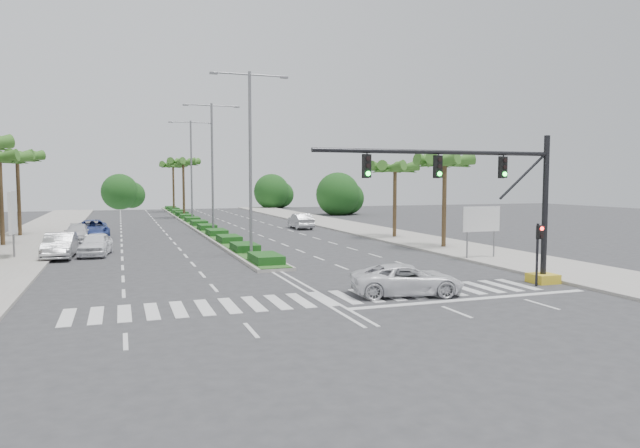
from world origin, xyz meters
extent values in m
plane|color=#333335|center=(0.00, 0.00, 0.00)|extent=(160.00, 160.00, 0.00)
cube|color=gray|center=(15.20, 20.00, 0.07)|extent=(6.00, 120.00, 0.15)
cube|color=gray|center=(-15.20, 20.00, 0.07)|extent=(6.00, 120.00, 0.15)
cube|color=gray|center=(0.00, 45.00, 0.10)|extent=(2.20, 75.00, 0.20)
cube|color=#27591E|center=(0.00, 45.00, 0.22)|extent=(1.80, 75.00, 0.04)
cube|color=gold|center=(11.50, 0.00, 0.23)|extent=(1.20, 1.20, 0.45)
cylinder|color=black|center=(11.50, 0.00, 3.70)|extent=(0.28, 0.28, 7.00)
cylinder|color=black|center=(5.50, 0.00, 6.30)|extent=(12.00, 0.20, 0.20)
cylinder|color=black|center=(10.10, 0.00, 5.20)|extent=(2.53, 0.12, 2.15)
cube|color=black|center=(9.00, 0.00, 5.65)|extent=(0.32, 0.24, 1.00)
cylinder|color=#19E533|center=(9.00, -0.14, 5.33)|extent=(0.20, 0.06, 0.20)
cube|color=black|center=(5.50, 0.00, 5.65)|extent=(0.32, 0.24, 1.00)
cylinder|color=#19E533|center=(5.50, -0.14, 5.33)|extent=(0.20, 0.06, 0.20)
cube|color=black|center=(2.00, 0.00, 5.65)|extent=(0.32, 0.24, 1.00)
cylinder|color=#19E533|center=(2.00, -0.14, 5.33)|extent=(0.20, 0.06, 0.20)
cylinder|color=black|center=(10.60, -0.60, 1.50)|extent=(0.12, 0.12, 3.00)
cube|color=black|center=(10.60, -0.75, 2.60)|extent=(0.28, 0.22, 0.65)
cylinder|color=red|center=(10.60, -0.88, 2.78)|extent=(0.18, 0.05, 0.18)
cylinder|color=slate|center=(12.50, 8.00, 1.40)|extent=(0.10, 0.10, 2.80)
cylinder|color=slate|center=(14.50, 8.00, 1.40)|extent=(0.10, 0.10, 2.80)
cube|color=#0C6638|center=(13.50, 8.00, 2.60)|extent=(2.60, 0.08, 1.50)
cube|color=white|center=(13.50, 7.95, 2.60)|extent=(2.70, 0.02, 1.60)
cylinder|color=slate|center=(-14.50, 18.00, 1.40)|extent=(0.12, 0.12, 2.80)
cube|color=white|center=(-14.50, 18.00, 3.00)|extent=(0.18, 2.10, 2.70)
cube|color=#D8594C|center=(-14.50, 18.00, 3.00)|extent=(0.12, 2.00, 2.60)
cylinder|color=brown|center=(-16.50, 26.00, 3.40)|extent=(0.32, 0.32, 6.80)
cone|color=#346A21|center=(-15.40, 26.00, 6.60)|extent=(0.90, 3.62, 1.50)
cone|color=#346A21|center=(-15.81, 26.86, 6.60)|extent=(3.39, 2.96, 1.50)
cone|color=#346A21|center=(-15.81, 25.14, 6.60)|extent=(3.39, 2.96, 1.50)
cylinder|color=brown|center=(-16.50, 34.00, 3.60)|extent=(0.32, 0.32, 7.20)
sphere|color=brown|center=(-16.50, 34.00, 7.10)|extent=(0.70, 0.70, 0.70)
cone|color=#346A21|center=(-15.40, 34.00, 7.00)|extent=(0.90, 3.62, 1.50)
cone|color=#346A21|center=(-15.81, 34.86, 7.00)|extent=(3.39, 2.96, 1.50)
cone|color=#346A21|center=(-16.74, 35.07, 7.00)|extent=(3.73, 1.68, 1.50)
cone|color=#346A21|center=(-17.49, 34.48, 7.00)|extent=(2.38, 3.65, 1.50)
cone|color=#346A21|center=(-17.49, 33.52, 7.00)|extent=(2.38, 3.65, 1.50)
cone|color=#346A21|center=(-16.74, 32.93, 7.00)|extent=(3.73, 1.68, 1.50)
cone|color=#346A21|center=(-15.81, 33.14, 7.00)|extent=(3.39, 2.96, 1.50)
cylinder|color=brown|center=(14.50, 14.00, 3.25)|extent=(0.32, 0.32, 6.50)
sphere|color=brown|center=(14.50, 14.00, 6.40)|extent=(0.70, 0.70, 0.70)
cone|color=#346A21|center=(15.60, 14.00, 6.30)|extent=(0.90, 3.62, 1.50)
cone|color=#346A21|center=(15.19, 14.86, 6.30)|extent=(3.39, 2.96, 1.50)
cone|color=#346A21|center=(14.26, 15.07, 6.30)|extent=(3.73, 1.68, 1.50)
cone|color=#346A21|center=(13.51, 14.48, 6.30)|extent=(2.38, 3.65, 1.50)
cone|color=#346A21|center=(13.51, 13.52, 6.30)|extent=(2.38, 3.65, 1.50)
cone|color=#346A21|center=(14.26, 12.93, 6.30)|extent=(3.73, 1.68, 1.50)
cone|color=#346A21|center=(15.19, 13.14, 6.30)|extent=(3.39, 2.96, 1.50)
cylinder|color=brown|center=(14.50, 22.00, 3.10)|extent=(0.32, 0.32, 6.20)
sphere|color=brown|center=(14.50, 22.00, 6.10)|extent=(0.70, 0.70, 0.70)
cone|color=#346A21|center=(15.60, 22.00, 6.00)|extent=(0.90, 3.62, 1.50)
cone|color=#346A21|center=(15.19, 22.86, 6.00)|extent=(3.39, 2.96, 1.50)
cone|color=#346A21|center=(14.26, 23.07, 6.00)|extent=(3.73, 1.68, 1.50)
cone|color=#346A21|center=(13.51, 22.48, 6.00)|extent=(2.38, 3.65, 1.50)
cone|color=#346A21|center=(13.51, 21.52, 6.00)|extent=(2.38, 3.65, 1.50)
cone|color=#346A21|center=(14.26, 20.93, 6.00)|extent=(3.73, 1.68, 1.50)
cone|color=#346A21|center=(15.19, 21.14, 6.00)|extent=(3.39, 2.96, 1.50)
cylinder|color=brown|center=(0.00, 55.00, 3.75)|extent=(0.32, 0.32, 7.50)
sphere|color=brown|center=(0.00, 55.00, 7.40)|extent=(0.70, 0.70, 0.70)
cone|color=#346A21|center=(1.10, 55.00, 7.30)|extent=(0.90, 3.62, 1.50)
cone|color=#346A21|center=(0.69, 55.86, 7.30)|extent=(3.39, 2.96, 1.50)
cone|color=#346A21|center=(-0.24, 56.07, 7.30)|extent=(3.73, 1.68, 1.50)
cone|color=#346A21|center=(-0.99, 55.48, 7.30)|extent=(2.38, 3.65, 1.50)
cone|color=#346A21|center=(-0.99, 54.52, 7.30)|extent=(2.38, 3.65, 1.50)
cone|color=#346A21|center=(-0.24, 53.93, 7.30)|extent=(3.73, 1.68, 1.50)
cone|color=#346A21|center=(0.69, 54.14, 7.30)|extent=(3.39, 2.96, 1.50)
cylinder|color=brown|center=(0.00, 70.00, 3.75)|extent=(0.32, 0.32, 7.50)
sphere|color=brown|center=(0.00, 70.00, 7.40)|extent=(0.70, 0.70, 0.70)
cone|color=#346A21|center=(1.10, 70.00, 7.30)|extent=(0.90, 3.62, 1.50)
cone|color=#346A21|center=(0.69, 70.86, 7.30)|extent=(3.39, 2.96, 1.50)
cone|color=#346A21|center=(-0.24, 71.07, 7.30)|extent=(3.73, 1.68, 1.50)
cone|color=#346A21|center=(-0.99, 70.48, 7.30)|extent=(2.38, 3.65, 1.50)
cone|color=#346A21|center=(-0.99, 69.52, 7.30)|extent=(2.38, 3.65, 1.50)
cone|color=#346A21|center=(-0.24, 68.93, 7.30)|extent=(3.73, 1.68, 1.50)
cone|color=#346A21|center=(0.69, 69.14, 7.30)|extent=(3.39, 2.96, 1.50)
cylinder|color=slate|center=(0.00, 14.00, 6.00)|extent=(0.20, 0.20, 12.00)
cylinder|color=slate|center=(-1.20, 14.00, 11.80)|extent=(2.40, 0.10, 0.10)
cylinder|color=slate|center=(1.20, 14.00, 11.80)|extent=(2.40, 0.10, 0.10)
cube|color=slate|center=(-2.30, 14.00, 11.75)|extent=(0.50, 0.25, 0.12)
cube|color=slate|center=(2.30, 14.00, 11.75)|extent=(0.50, 0.25, 0.12)
cylinder|color=slate|center=(0.00, 30.00, 6.00)|extent=(0.20, 0.20, 12.00)
cylinder|color=slate|center=(-1.20, 30.00, 11.80)|extent=(2.40, 0.10, 0.10)
cylinder|color=slate|center=(1.20, 30.00, 11.80)|extent=(2.40, 0.10, 0.10)
cube|color=slate|center=(-2.30, 30.00, 11.75)|extent=(0.50, 0.25, 0.12)
cube|color=slate|center=(2.30, 30.00, 11.75)|extent=(0.50, 0.25, 0.12)
cylinder|color=slate|center=(0.00, 46.00, 6.00)|extent=(0.20, 0.20, 12.00)
cylinder|color=slate|center=(-1.20, 46.00, 11.80)|extent=(2.40, 0.10, 0.10)
cylinder|color=slate|center=(1.20, 46.00, 11.80)|extent=(2.40, 0.10, 0.10)
cube|color=slate|center=(-2.30, 46.00, 11.75)|extent=(0.50, 0.25, 0.12)
cube|color=slate|center=(2.30, 46.00, 11.75)|extent=(0.50, 0.25, 0.12)
imported|color=white|center=(-9.65, 18.26, 0.77)|extent=(2.41, 4.71, 1.53)
imported|color=#B6B6BB|center=(-11.80, 17.69, 0.82)|extent=(1.94, 5.06, 1.65)
imported|color=navy|center=(-10.35, 30.85, 0.79)|extent=(3.06, 5.89, 1.58)
imported|color=silver|center=(-11.45, 28.65, 0.68)|extent=(2.14, 4.80, 1.37)
imported|color=silver|center=(3.78, -0.43, 0.69)|extent=(5.30, 3.26, 1.37)
imported|color=#AFAFB4|center=(9.71, 34.08, 0.80)|extent=(1.82, 4.89, 1.60)
camera|label=1|loc=(-8.06, -22.51, 5.04)|focal=32.00mm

